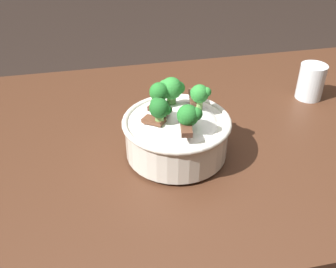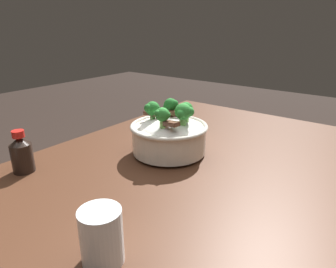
% 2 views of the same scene
% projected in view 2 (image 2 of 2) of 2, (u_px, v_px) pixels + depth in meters
% --- Properties ---
extents(dining_table, '(1.52, 0.83, 0.77)m').
position_uv_depth(dining_table, '(154.00, 216.00, 0.78)').
color(dining_table, '#472819').
rests_on(dining_table, ground).
extents(rice_bowl, '(0.23, 0.23, 0.16)m').
position_uv_depth(rice_bowl, '(169.00, 133.00, 0.89)').
color(rice_bowl, silver).
rests_on(rice_bowl, dining_table).
extents(drinking_glass, '(0.07, 0.07, 0.10)m').
position_uv_depth(drinking_glass, '(102.00, 239.00, 0.49)').
color(drinking_glass, white).
rests_on(drinking_glass, dining_table).
extents(soy_sauce_bottle, '(0.06, 0.06, 0.12)m').
position_uv_depth(soy_sauce_bottle, '(22.00, 154.00, 0.79)').
color(soy_sauce_bottle, black).
rests_on(soy_sauce_bottle, dining_table).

